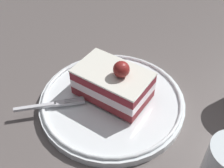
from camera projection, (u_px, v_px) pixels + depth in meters
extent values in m
plane|color=#5C5452|center=(103.00, 97.00, 0.50)|extent=(2.40, 2.40, 0.00)
cylinder|color=white|center=(112.00, 102.00, 0.48)|extent=(0.24, 0.24, 0.01)
torus|color=white|center=(112.00, 98.00, 0.47)|extent=(0.23, 0.23, 0.01)
cube|color=maroon|center=(113.00, 91.00, 0.47)|extent=(0.13, 0.14, 0.02)
cube|color=white|center=(113.00, 84.00, 0.46)|extent=(0.13, 0.14, 0.02)
cube|color=maroon|center=(113.00, 77.00, 0.45)|extent=(0.13, 0.14, 0.02)
cube|color=white|center=(113.00, 73.00, 0.44)|extent=(0.13, 0.14, 0.00)
sphere|color=maroon|center=(121.00, 69.00, 0.43)|extent=(0.03, 0.03, 0.03)
cube|color=silver|center=(35.00, 107.00, 0.45)|extent=(0.01, 0.07, 0.00)
cube|color=silver|center=(60.00, 103.00, 0.46)|extent=(0.01, 0.02, 0.00)
cube|color=silver|center=(75.00, 103.00, 0.46)|extent=(0.01, 0.03, 0.00)
cube|color=silver|center=(75.00, 102.00, 0.46)|extent=(0.01, 0.03, 0.00)
cube|color=silver|center=(75.00, 100.00, 0.46)|extent=(0.01, 0.03, 0.00)
cube|color=silver|center=(74.00, 99.00, 0.46)|extent=(0.01, 0.03, 0.00)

